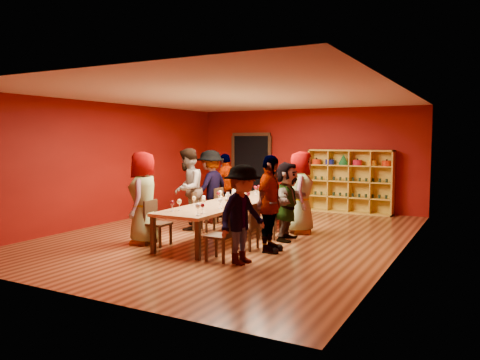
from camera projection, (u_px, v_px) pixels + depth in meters
The scene contains 48 objects.
room_shell at pixel (234, 167), 10.13m from camera, with size 7.10×9.10×3.04m.
tasting_table at pixel (234, 203), 10.20m from camera, with size 1.10×4.50×0.75m.
doorway at pixel (252, 170), 14.90m from camera, with size 1.40×0.17×2.30m.
shelving_unit at pixel (350, 178), 13.30m from camera, with size 2.40×0.40×1.80m.
chair_person_left_0 at pixel (155, 220), 9.26m from camera, with size 0.42×0.42×0.89m.
person_left_0 at pixel (143, 198), 9.35m from camera, with size 0.91×0.49×1.85m, color silver.
chair_person_left_2 at pixel (201, 209), 10.71m from camera, with size 0.42×0.42×0.89m.
person_left_2 at pixel (188, 189), 10.85m from camera, with size 0.92×0.50×1.89m, color silver.
chair_person_left_3 at pixel (223, 204), 11.57m from camera, with size 0.42×0.42×0.89m.
person_left_3 at pixel (211, 187), 11.70m from camera, with size 1.18×0.49×1.83m, color #CA878E.
chair_person_left_4 at pixel (240, 200), 12.37m from camera, with size 0.42×0.42×0.89m.
person_left_4 at pixel (226, 185), 12.54m from camera, with size 1.00×0.46×1.71m, color #BE7F8A.
chair_person_right_0 at pixel (224, 233), 8.03m from camera, with size 0.42×0.42×0.89m.
person_right_0 at pixel (242, 214), 7.83m from camera, with size 1.08×0.45×1.68m, color #525257.
chair_person_right_1 at pixel (250, 224), 8.89m from camera, with size 0.42×0.42×0.89m.
person_right_1 at pixel (270, 204), 8.65m from camera, with size 1.06×0.48×1.81m, color silver.
chair_person_right_2 at pixel (273, 215), 9.85m from camera, with size 0.42×0.42×0.89m.
person_right_2 at pixel (287, 201), 9.67m from camera, with size 1.51×0.44×1.63m, color #BF8089.
chair_person_right_3 at pixel (289, 210), 10.60m from camera, with size 0.42×0.42×0.89m.
person_right_3 at pixel (301, 192), 10.43m from camera, with size 0.89×0.49×1.83m, color #49494E.
wine_glass_0 at pixel (179, 202), 8.86m from camera, with size 0.09×0.09×0.22m.
wine_glass_1 at pixel (281, 188), 11.74m from camera, with size 0.07×0.07×0.18m.
wine_glass_2 at pixel (220, 193), 10.38m from camera, with size 0.09×0.09×0.21m.
wine_glass_3 at pixel (226, 200), 9.24m from camera, with size 0.08×0.08×0.20m.
wine_glass_4 at pixel (172, 203), 8.75m from camera, with size 0.08×0.08×0.20m.
wine_glass_5 at pixel (248, 194), 10.10m from camera, with size 0.09×0.09×0.22m.
wine_glass_6 at pixel (256, 188), 11.43m from camera, with size 0.08×0.08×0.20m.
wine_glass_7 at pixel (220, 201), 9.08m from camera, with size 0.08×0.08×0.21m.
wine_glass_8 at pixel (248, 193), 10.51m from camera, with size 0.08×0.08×0.19m.
wine_glass_9 at pixel (198, 206), 8.26m from camera, with size 0.09×0.09×0.22m.
wine_glass_10 at pixel (221, 198), 9.71m from camera, with size 0.07×0.07×0.18m.
wine_glass_11 at pixel (218, 194), 10.33m from camera, with size 0.08×0.08×0.20m.
wine_glass_12 at pixel (204, 198), 9.63m from camera, with size 0.08×0.08×0.19m.
wine_glass_13 at pixel (277, 187), 11.55m from camera, with size 0.09×0.09×0.21m.
wine_glass_14 at pixel (255, 187), 11.83m from camera, with size 0.07×0.07×0.18m.
wine_glass_15 at pixel (194, 199), 9.49m from camera, with size 0.08×0.08×0.20m.
wine_glass_16 at pixel (269, 191), 10.88m from camera, with size 0.08×0.08×0.19m.
wine_glass_17 at pixel (202, 206), 8.47m from camera, with size 0.08×0.08×0.19m.
wine_glass_18 at pixel (264, 193), 10.66m from camera, with size 0.07×0.07×0.18m.
wine_glass_19 at pixel (259, 187), 11.98m from camera, with size 0.07×0.07×0.18m.
wine_glass_20 at pixel (241, 190), 11.04m from camera, with size 0.08×0.08×0.20m.
wine_glass_21 at pixel (244, 196), 9.85m from camera, with size 0.08×0.08×0.20m.
wine_glass_22 at pixel (240, 190), 11.19m from camera, with size 0.08×0.08×0.19m.
wine_glass_23 at pixel (204, 201), 9.04m from camera, with size 0.09×0.09×0.21m.
spittoon_bowl at pixel (234, 201), 9.79m from camera, with size 0.27×0.27×0.15m, color #B0B2B7.
carafe_a at pixel (234, 194), 10.70m from camera, with size 0.10×0.10×0.23m.
carafe_b at pixel (228, 200), 9.45m from camera, with size 0.12×0.12×0.28m.
wine_bottle at pixel (274, 189), 11.49m from camera, with size 0.09×0.09×0.30m.
Camera 1 is at (4.91, -8.84, 2.10)m, focal length 35.00 mm.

